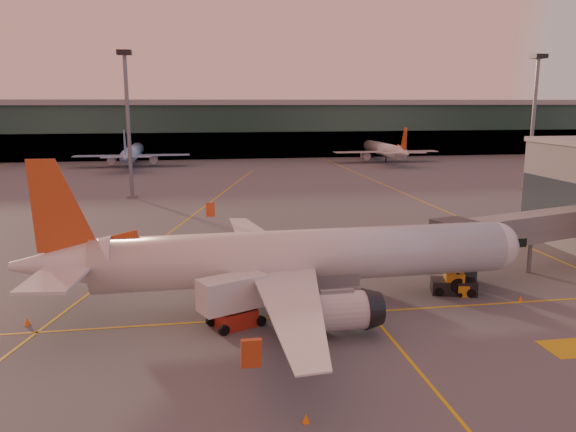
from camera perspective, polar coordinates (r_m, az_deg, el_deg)
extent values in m
plane|color=#4C4F54|center=(41.38, 3.59, -12.57)|extent=(600.00, 600.00, 0.00)
cube|color=gold|center=(45.88, 2.16, -10.06)|extent=(80.00, 0.25, 0.01)
cube|color=gold|center=(83.51, -10.16, -0.33)|extent=(31.30, 115.98, 0.01)
cube|color=gold|center=(114.81, 10.36, 2.87)|extent=(0.25, 160.00, 0.01)
cube|color=gold|center=(36.05, 14.72, -16.78)|extent=(0.25, 30.00, 0.01)
cube|color=#19382D|center=(179.21, -6.74, 8.59)|extent=(400.00, 18.00, 16.00)
cube|color=gray|center=(178.99, -6.80, 11.40)|extent=(400.00, 20.00, 1.60)
cube|color=black|center=(170.98, -6.56, 7.11)|extent=(400.00, 1.00, 8.00)
cylinder|color=slate|center=(103.49, -15.90, 8.65)|extent=(0.70, 0.70, 25.00)
cube|color=black|center=(103.74, -16.30, 15.67)|extent=(2.40, 2.40, 0.80)
cube|color=slate|center=(104.73, -15.54, 1.95)|extent=(1.60, 1.60, 0.50)
cylinder|color=slate|center=(117.61, 23.61, 8.43)|extent=(0.70, 0.70, 25.00)
cube|color=black|center=(117.82, 24.12, 14.59)|extent=(2.40, 2.40, 0.80)
cube|color=slate|center=(118.70, 23.14, 2.53)|extent=(1.60, 1.60, 0.50)
cylinder|color=silver|center=(46.60, 1.82, -4.04)|extent=(34.20, 5.14, 4.38)
sphere|color=silver|center=(52.89, 20.19, -2.87)|extent=(4.29, 4.29, 4.29)
cube|color=black|center=(53.41, 21.39, -2.22)|extent=(2.03, 2.89, 0.77)
cone|color=silver|center=(46.41, -21.99, -4.54)|extent=(7.58, 4.33, 4.16)
cube|color=silver|center=(42.78, -22.40, -5.75)|extent=(4.34, 7.44, 0.22)
cylinder|color=silver|center=(41.42, 4.96, -9.61)|extent=(4.64, 2.95, 2.85)
cylinder|color=black|center=(44.54, -0.58, -9.38)|extent=(2.00, 1.58, 1.97)
cylinder|color=black|center=(44.33, -0.58, -8.65)|extent=(0.39, 0.39, 1.20)
cube|color=silver|center=(49.86, -20.72, -3.24)|extent=(4.63, 7.55, 0.22)
cylinder|color=silver|center=(53.69, 1.13, -4.60)|extent=(4.64, 2.95, 2.85)
cylinder|color=black|center=(49.83, -1.75, -7.08)|extent=(2.00, 1.58, 1.97)
cylinder|color=black|center=(49.64, -1.75, -6.42)|extent=(0.39, 0.39, 1.20)
cube|color=slate|center=(46.76, 0.31, -5.80)|extent=(10.89, 3.75, 1.75)
cylinder|color=black|center=(52.21, 16.78, -6.71)|extent=(1.40, 0.91, 1.38)
cube|color=slate|center=(60.77, 23.52, -1.03)|extent=(20.47, 8.73, 2.70)
cube|color=#2D3035|center=(54.05, 16.61, -2.01)|extent=(4.27, 4.27, 3.00)
cube|color=#2D3035|center=(56.37, 17.39, -5.17)|extent=(1.60, 2.40, 2.40)
cylinder|color=black|center=(55.66, 17.84, -6.27)|extent=(0.80, 0.40, 0.80)
cylinder|color=black|center=(57.53, 16.85, -5.63)|extent=(0.80, 0.40, 0.80)
cylinder|color=slate|center=(61.43, 23.30, -3.76)|extent=(0.50, 0.50, 3.38)
cube|color=#A22517|center=(43.80, -5.31, -10.25)|extent=(3.46, 3.11, 1.33)
cube|color=silver|center=(42.96, -5.67, -7.75)|extent=(5.58, 4.15, 2.47)
cylinder|color=black|center=(42.35, -6.51, -11.45)|extent=(0.85, 0.61, 0.80)
cylinder|color=black|center=(43.79, -2.76, -10.60)|extent=(0.85, 0.61, 0.80)
cube|color=#BA7817|center=(52.55, 17.65, -7.18)|extent=(1.85, 1.27, 1.03)
cylinder|color=black|center=(52.04, 17.05, -7.68)|extent=(0.46, 0.28, 0.43)
cylinder|color=black|center=(52.48, 18.49, -7.61)|extent=(0.46, 0.28, 0.43)
cube|color=black|center=(52.83, 16.46, -6.88)|extent=(4.30, 3.07, 1.25)
cube|color=#BA7817|center=(52.58, 16.51, -6.00)|extent=(2.05, 2.20, 1.03)
cylinder|color=black|center=(51.84, 15.10, -7.43)|extent=(0.86, 0.55, 0.80)
cylinder|color=black|center=(52.30, 18.09, -7.44)|extent=(0.86, 0.55, 0.80)
cone|color=orange|center=(52.80, 22.55, -7.76)|extent=(0.39, 0.39, 0.49)
cube|color=orange|center=(52.87, 22.53, -7.99)|extent=(0.33, 0.33, 0.03)
cone|color=orange|center=(48.32, -24.99, -9.67)|extent=(0.46, 0.46, 0.59)
cube|color=orange|center=(48.42, -24.96, -9.98)|extent=(0.40, 0.40, 0.03)
cone|color=orange|center=(31.92, 1.85, -19.84)|extent=(0.41, 0.41, 0.52)
cube|color=orange|center=(32.05, 1.84, -20.22)|extent=(0.35, 0.35, 0.03)
cone|color=orange|center=(63.96, -4.02, -3.55)|extent=(0.45, 0.45, 0.58)
cube|color=orange|center=(64.03, -4.02, -3.78)|extent=(0.39, 0.39, 0.03)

